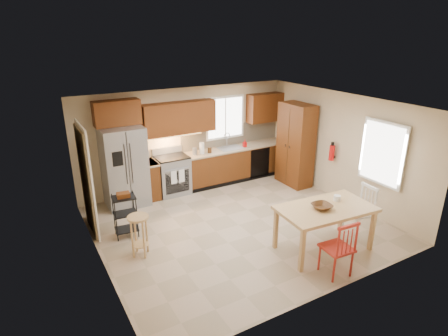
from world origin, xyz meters
TOP-DOWN VIEW (x-y plane):
  - floor at (0.00, 0.00)m, footprint 5.50×5.50m
  - ceiling at (0.00, 0.00)m, footprint 5.50×5.00m
  - wall_back at (0.00, 2.50)m, footprint 5.50×0.02m
  - wall_front at (0.00, -2.50)m, footprint 5.50×0.02m
  - wall_left at (-2.75, 0.00)m, footprint 0.02×5.00m
  - wall_right at (2.75, 0.00)m, footprint 0.02×5.00m
  - refrigerator at (-1.70, 2.12)m, footprint 0.92×0.75m
  - range_stove at (-0.55, 2.19)m, footprint 0.76×0.63m
  - base_cabinet_narrow at (-1.10, 2.20)m, footprint 0.30×0.60m
  - base_cabinet_run at (1.29, 2.20)m, footprint 2.92×0.60m
  - dishwasher at (1.85, 1.91)m, footprint 0.60×0.02m
  - backsplash at (1.29, 2.48)m, footprint 2.92×0.03m
  - upper_over_fridge at (-1.70, 2.33)m, footprint 1.00×0.35m
  - upper_left_block at (-0.25, 2.33)m, footprint 1.80×0.35m
  - upper_right_block at (2.25, 2.33)m, footprint 1.00×0.35m
  - window_back at (1.10, 2.48)m, footprint 1.12×0.04m
  - sink at (1.10, 2.20)m, footprint 0.62×0.46m
  - undercab_glow at (-0.55, 2.30)m, footprint 1.60×0.30m
  - soap_bottle at (1.48, 2.10)m, footprint 0.09×0.09m
  - paper_towel at (0.25, 2.15)m, footprint 0.12×0.12m
  - canister_steel at (0.05, 2.15)m, footprint 0.11×0.11m
  - canister_wood at (0.45, 2.12)m, footprint 0.10×0.10m
  - pantry at (2.43, 1.20)m, footprint 0.50×0.95m
  - fire_extinguisher at (2.63, 0.15)m, footprint 0.12×0.12m
  - window_right at (2.68, -1.15)m, footprint 0.04×1.02m
  - doorway at (-2.67, 1.30)m, footprint 0.04×0.95m
  - dining_table at (0.87, -1.52)m, footprint 1.77×1.09m
  - chair_red at (0.52, -2.17)m, footprint 0.50×0.50m
  - chair_white at (1.82, -1.47)m, footprint 0.50×0.50m
  - table_bowl at (0.76, -1.52)m, footprint 0.37×0.37m
  - table_jar at (1.24, -1.41)m, footprint 0.15×0.15m
  - bar_stool at (-2.10, -0.05)m, footprint 0.38×0.38m
  - utility_cart at (-2.12, 0.73)m, footprint 0.47×0.38m

SIDE VIEW (x-z plane):
  - floor at x=0.00m, z-range 0.00..0.00m
  - bar_stool at x=-2.10m, z-range 0.00..0.77m
  - dining_table at x=0.87m, z-range 0.00..0.83m
  - utility_cart at x=-2.12m, z-range 0.00..0.87m
  - base_cabinet_narrow at x=-1.10m, z-range 0.00..0.90m
  - base_cabinet_run at x=1.29m, z-range 0.00..0.90m
  - dishwasher at x=1.85m, z-range 0.06..0.84m
  - range_stove at x=-0.55m, z-range 0.00..0.92m
  - chair_red at x=0.52m, z-range 0.00..1.00m
  - chair_white at x=1.82m, z-range 0.00..1.00m
  - table_bowl at x=0.76m, z-range 0.80..0.88m
  - sink at x=1.10m, z-range 0.78..0.94m
  - table_jar at x=1.24m, z-range 0.79..0.95m
  - refrigerator at x=-1.70m, z-range 0.00..1.82m
  - canister_wood at x=0.45m, z-range 0.90..1.04m
  - canister_steel at x=0.05m, z-range 0.90..1.08m
  - soap_bottle at x=1.48m, z-range 0.90..1.09m
  - paper_towel at x=0.25m, z-range 0.90..1.18m
  - pantry at x=2.43m, z-range 0.00..2.10m
  - doorway at x=-2.67m, z-range 0.00..2.10m
  - fire_extinguisher at x=2.63m, z-range 0.92..1.28m
  - backsplash at x=1.29m, z-range 0.90..1.45m
  - wall_back at x=0.00m, z-range 0.00..2.50m
  - wall_front at x=0.00m, z-range 0.00..2.50m
  - wall_left at x=-2.75m, z-range 0.00..2.50m
  - wall_right at x=2.75m, z-range 0.00..2.50m
  - undercab_glow at x=-0.55m, z-range 1.43..1.43m
  - window_right at x=2.68m, z-range 0.79..2.11m
  - window_back at x=1.10m, z-range 1.09..2.21m
  - upper_left_block at x=-0.25m, z-range 1.45..2.20m
  - upper_right_block at x=2.25m, z-range 1.45..2.20m
  - upper_over_fridge at x=-1.70m, z-range 1.83..2.38m
  - ceiling at x=0.00m, z-range 2.49..2.51m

